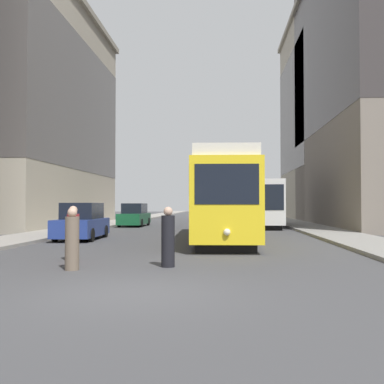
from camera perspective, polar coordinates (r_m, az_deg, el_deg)
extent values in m
plane|color=#424244|center=(9.29, -7.19, -12.38)|extent=(200.00, 200.00, 0.00)
cube|color=gray|center=(49.95, -7.53, -3.44)|extent=(2.99, 120.00, 0.15)
cube|color=gray|center=(49.39, 11.13, -3.45)|extent=(2.99, 120.00, 0.15)
cube|color=black|center=(22.84, 3.63, -5.48)|extent=(2.61, 13.06, 0.35)
cube|color=yellow|center=(22.79, 3.62, -1.15)|extent=(3.03, 14.20, 3.10)
cube|color=black|center=(22.81, 3.62, 0.60)|extent=(3.05, 13.64, 1.08)
cube|color=silver|center=(22.87, 3.62, 3.29)|extent=(2.82, 13.91, 0.44)
cube|color=black|center=(15.77, 4.34, 0.99)|extent=(2.21, 0.15, 1.40)
sphere|color=#F2EACC|center=(15.71, 4.37, -4.99)|extent=(0.24, 0.24, 0.24)
cube|color=black|center=(36.34, 8.64, -4.00)|extent=(2.51, 10.77, 0.35)
cube|color=silver|center=(36.30, 8.63, -1.28)|extent=(2.92, 11.71, 3.10)
cube|color=black|center=(36.31, 8.62, -0.42)|extent=(2.94, 11.25, 1.30)
cube|color=black|center=(30.52, 9.21, -0.65)|extent=(2.31, 0.15, 1.71)
cylinder|color=black|center=(35.45, -9.05, -3.83)|extent=(0.19, 0.64, 0.64)
cylinder|color=black|center=(38.42, -7.98, -3.65)|extent=(0.19, 0.64, 0.64)
cylinder|color=black|center=(35.09, -6.33, -3.86)|extent=(0.19, 0.64, 0.64)
cylinder|color=black|center=(38.09, -5.46, -3.68)|extent=(0.19, 0.64, 0.64)
cube|color=#14512D|center=(36.74, -7.19, -3.31)|extent=(1.87, 4.94, 0.84)
cube|color=black|center=(36.85, -7.15, -2.03)|extent=(1.62, 2.73, 0.80)
cylinder|color=black|center=(22.38, -16.67, -5.13)|extent=(0.20, 0.65, 0.64)
cylinder|color=black|center=(25.09, -14.58, -4.75)|extent=(0.20, 0.65, 0.64)
cylinder|color=black|center=(21.89, -12.41, -5.24)|extent=(0.20, 0.65, 0.64)
cylinder|color=black|center=(24.66, -10.75, -4.83)|extent=(0.20, 0.65, 0.64)
cube|color=navy|center=(23.47, -13.56, -4.30)|extent=(1.94, 4.66, 0.84)
cube|color=black|center=(23.56, -13.47, -2.29)|extent=(1.66, 2.58, 0.80)
cylinder|color=#6B5B4C|center=(12.65, -14.69, -6.20)|extent=(0.37, 0.37, 1.42)
sphere|color=tan|center=(12.61, -14.66, -2.46)|extent=(0.25, 0.25, 0.25)
cylinder|color=maroon|center=(14.61, -14.59, -5.50)|extent=(0.38, 0.38, 1.45)
sphere|color=tan|center=(14.58, -14.57, -2.20)|extent=(0.26, 0.26, 0.26)
cylinder|color=black|center=(12.86, -3.00, -6.13)|extent=(0.38, 0.38, 1.44)
sphere|color=tan|center=(12.82, -2.99, -2.42)|extent=(0.26, 0.26, 0.26)
cube|color=#B2A893|center=(55.70, 19.92, 8.15)|extent=(15.10, 17.60, 22.07)
cube|color=#595451|center=(55.90, 19.91, 9.27)|extent=(15.14, 17.64, 13.24)
cube|color=gray|center=(58.65, 19.82, 19.09)|extent=(15.70, 18.20, 0.50)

